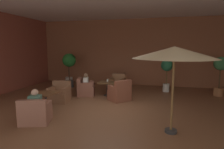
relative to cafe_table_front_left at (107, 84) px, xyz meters
The scene contains 17 objects.
ground_plane 2.10m from the cafe_table_front_left, 72.81° to the right, with size 11.40×9.94×0.02m, color brown.
wall_back_brick 3.37m from the cafe_table_front_left, 78.67° to the left, with size 11.40×0.08×3.94m, color brown.
cafe_table_front_left is the anchor object (origin of this frame).
armchair_front_left_north 1.05m from the cafe_table_front_left, 165.30° to the right, with size 0.91×0.87×0.85m.
armchair_front_left_east 1.06m from the cafe_table_front_left, 42.97° to the right, with size 1.07×1.07×0.91m.
armchair_front_left_south 1.05m from the cafe_table_front_left, 76.40° to the left, with size 0.89×0.92×0.89m.
cafe_table_front_right 3.03m from the cafe_table_front_left, 120.90° to the right, with size 0.79×0.79×0.65m.
armchair_front_right_north 2.22m from the cafe_table_front_left, 139.40° to the right, with size 0.85×0.83×0.85m.
armchair_front_right_east 3.91m from the cafe_table_front_left, 107.90° to the right, with size 1.01×0.96×0.78m.
patio_umbrella_tall_red 4.63m from the cafe_table_front_left, 51.33° to the right, with size 2.12×2.12×2.28m.
potted_tree_left_corner 4.21m from the cafe_table_front_left, 142.00° to the left, with size 0.64×0.64×1.85m.
potted_tree_mid_left 3.19m from the cafe_table_front_left, 29.30° to the left, with size 0.60×0.60×1.66m.
potted_tree_mid_right 3.05m from the cafe_table_front_left, 152.54° to the left, with size 0.75×0.75×1.92m.
potted_tree_right_corner 5.28m from the cafe_table_front_left, 13.42° to the left, with size 0.62×0.62×1.83m.
patron_blue_shirt 1.01m from the cafe_table_front_left, 165.30° to the right, with size 0.29×0.41×0.62m.
patron_by_window 3.87m from the cafe_table_front_left, 108.25° to the right, with size 0.41×0.35×0.63m.
iced_drink_cup 0.22m from the cafe_table_front_left, 98.74° to the left, with size 0.08×0.08×0.11m, color white.
Camera 1 is at (1.77, -6.51, 2.25)m, focal length 30.45 mm.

